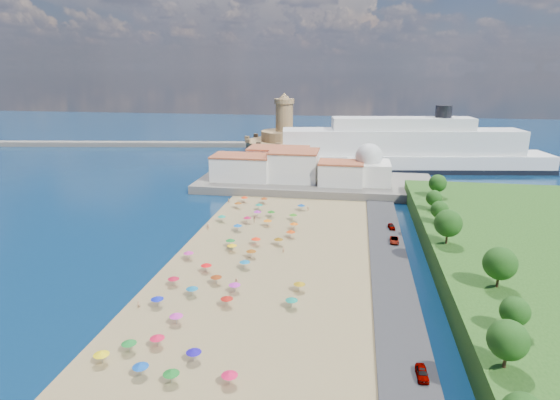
# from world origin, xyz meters

# --- Properties ---
(ground) EXTENTS (700.00, 700.00, 0.00)m
(ground) POSITION_xyz_m (0.00, 0.00, 0.00)
(ground) COLOR #071938
(ground) RESTS_ON ground
(terrace) EXTENTS (90.00, 36.00, 3.00)m
(terrace) POSITION_xyz_m (10.00, 73.00, 1.50)
(terrace) COLOR #59544C
(terrace) RESTS_ON ground
(jetty) EXTENTS (18.00, 70.00, 2.40)m
(jetty) POSITION_xyz_m (-12.00, 108.00, 1.20)
(jetty) COLOR #59544C
(jetty) RESTS_ON ground
(breakwater) EXTENTS (199.03, 34.77, 2.60)m
(breakwater) POSITION_xyz_m (-110.00, 153.00, 1.30)
(breakwater) COLOR #59544C
(breakwater) RESTS_ON ground
(waterfront_buildings) EXTENTS (57.00, 29.00, 11.00)m
(waterfront_buildings) POSITION_xyz_m (-3.05, 73.64, 7.88)
(waterfront_buildings) COLOR silver
(waterfront_buildings) RESTS_ON terrace
(domed_building) EXTENTS (16.00, 16.00, 15.00)m
(domed_building) POSITION_xyz_m (30.00, 71.00, 8.97)
(domed_building) COLOR silver
(domed_building) RESTS_ON terrace
(fortress) EXTENTS (40.00, 40.00, 32.40)m
(fortress) POSITION_xyz_m (-12.00, 138.00, 6.68)
(fortress) COLOR #A77F53
(fortress) RESTS_ON ground
(cruise_ship) EXTENTS (134.18, 38.91, 28.98)m
(cruise_ship) POSITION_xyz_m (45.13, 109.92, 8.58)
(cruise_ship) COLOR black
(cruise_ship) RESTS_ON ground
(beach_parasols) EXTENTS (30.87, 116.35, 2.20)m
(beach_parasols) POSITION_xyz_m (-1.99, -10.55, 2.15)
(beach_parasols) COLOR gray
(beach_parasols) RESTS_ON beach
(beachgoers) EXTENTS (34.15, 98.32, 1.83)m
(beachgoers) POSITION_xyz_m (-2.70, 9.46, 1.10)
(beachgoers) COLOR tan
(beachgoers) RESTS_ON beach
(parked_cars) EXTENTS (2.45, 71.33, 1.43)m
(parked_cars) POSITION_xyz_m (36.00, 1.60, 1.40)
(parked_cars) COLOR gray
(parked_cars) RESTS_ON promenade
(hillside_trees) EXTENTS (13.54, 107.39, 8.02)m
(hillside_trees) POSITION_xyz_m (48.06, -7.37, 10.22)
(hillside_trees) COLOR #382314
(hillside_trees) RESTS_ON hillside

